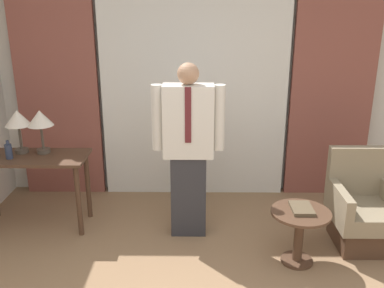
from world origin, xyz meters
TOP-DOWN VIEW (x-y plane):
  - wall_back at (0.00, 2.92)m, footprint 10.00×0.06m
  - curtain_sheer_center at (0.00, 2.79)m, footprint 2.09×0.06m
  - curtain_drape_left at (-1.54, 2.79)m, footprint 0.92×0.06m
  - curtain_drape_right at (1.54, 2.79)m, footprint 0.92×0.06m
  - desk at (-1.61, 1.96)m, footprint 1.12×0.49m
  - table_lamp_left at (-1.72, 2.06)m, footprint 0.25×0.25m
  - table_lamp_right at (-1.50, 2.06)m, footprint 0.25×0.25m
  - bottle_near_edge at (-1.77, 1.89)m, footprint 0.07×0.07m
  - person at (-0.05, 1.83)m, footprint 0.67×0.22m
  - armchair at (1.59, 1.66)m, footprint 0.58×0.63m
  - side_table at (0.92, 1.33)m, footprint 0.51×0.51m
  - book at (0.93, 1.35)m, footprint 0.18×0.26m

SIDE VIEW (x-z plane):
  - armchair at x=1.59m, z-range -0.12..0.76m
  - side_table at x=0.92m, z-range 0.09..0.59m
  - book at x=0.93m, z-range 0.50..0.53m
  - desk at x=-1.61m, z-range 0.25..1.01m
  - bottle_near_edge at x=-1.77m, z-range 0.74..0.92m
  - person at x=-0.05m, z-range 0.07..1.75m
  - table_lamp_left at x=-1.72m, z-range 0.87..1.31m
  - table_lamp_right at x=-1.50m, z-range 0.87..1.31m
  - curtain_sheer_center at x=0.00m, z-range 0.00..2.58m
  - curtain_drape_left at x=-1.54m, z-range 0.00..2.58m
  - curtain_drape_right at x=1.54m, z-range 0.00..2.58m
  - wall_back at x=0.00m, z-range 0.00..2.70m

